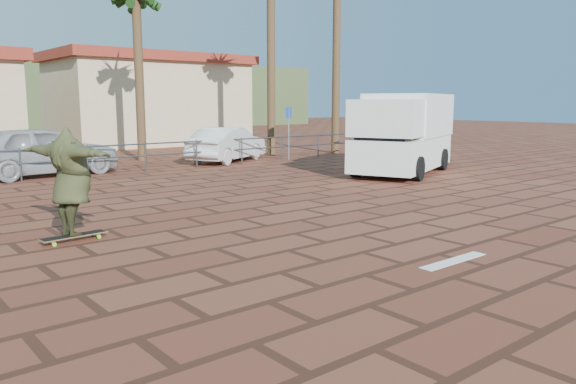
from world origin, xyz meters
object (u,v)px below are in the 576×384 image
at_px(car_silver, 41,151).
at_px(car_white, 228,144).
at_px(longboard, 74,236).
at_px(skateboarder, 71,182).
at_px(campervan, 404,132).

xyz_separation_m(car_silver, car_white, (7.13, 0.00, -0.13)).
bearing_deg(car_silver, longboard, 162.20).
bearing_deg(skateboarder, campervan, -94.51).
height_order(campervan, car_white, campervan).
height_order(longboard, campervan, campervan).
xyz_separation_m(longboard, skateboarder, (0.00, 0.00, 0.94)).
bearing_deg(longboard, car_white, 39.94).
bearing_deg(car_white, campervan, 172.20).
xyz_separation_m(skateboarder, campervan, (11.80, 2.53, 0.35)).
relative_size(campervan, car_silver, 1.14).
xyz_separation_m(skateboarder, car_white, (9.29, 9.37, -0.34)).
bearing_deg(skateboarder, longboard, 163.36).
relative_size(longboard, skateboarder, 0.51).
xyz_separation_m(skateboarder, car_silver, (2.16, 9.37, -0.21)).
distance_m(car_silver, car_white, 7.13).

